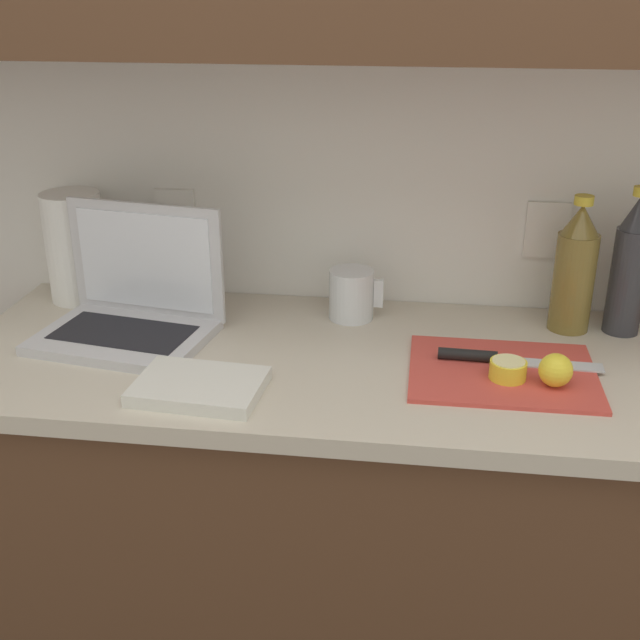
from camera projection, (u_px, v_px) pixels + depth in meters
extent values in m
cube|color=white|center=(508.00, 111.00, 1.64)|extent=(5.20, 0.06, 2.60)
cube|color=white|center=(176.00, 216.00, 1.79)|extent=(0.09, 0.01, 0.12)
cube|color=white|center=(547.00, 230.00, 1.69)|extent=(0.09, 0.01, 0.12)
cube|color=brown|center=(481.00, 560.00, 1.69)|extent=(2.04, 0.57, 0.85)
cube|color=beige|center=(500.00, 374.00, 1.51)|extent=(2.11, 0.60, 0.03)
cube|color=silver|center=(124.00, 337.00, 1.60)|extent=(0.36, 0.29, 0.02)
cube|color=black|center=(123.00, 332.00, 1.60)|extent=(0.29, 0.18, 0.00)
cube|color=silver|center=(146.00, 260.00, 1.65)|extent=(0.34, 0.06, 0.24)
cube|color=white|center=(145.00, 261.00, 1.65)|extent=(0.29, 0.05, 0.20)
cube|color=#D1473D|center=(504.00, 372.00, 1.47)|extent=(0.34, 0.27, 0.01)
cube|color=silver|center=(550.00, 365.00, 1.49)|extent=(0.19, 0.04, 0.00)
cylinder|color=black|center=(467.00, 354.00, 1.51)|extent=(0.11, 0.03, 0.02)
cylinder|color=yellow|center=(508.00, 370.00, 1.44)|extent=(0.07, 0.07, 0.03)
cylinder|color=#F4EAA3|center=(509.00, 361.00, 1.43)|extent=(0.06, 0.06, 0.00)
sphere|color=yellow|center=(556.00, 370.00, 1.41)|extent=(0.06, 0.06, 0.06)
cylinder|color=#333338|center=(627.00, 282.00, 1.61)|extent=(0.07, 0.07, 0.22)
cone|color=#333338|center=(639.00, 213.00, 1.55)|extent=(0.07, 0.07, 0.07)
cylinder|color=olive|center=(573.00, 283.00, 1.62)|extent=(0.08, 0.08, 0.20)
cone|color=olive|center=(582.00, 220.00, 1.57)|extent=(0.07, 0.07, 0.06)
cylinder|color=gold|center=(584.00, 200.00, 1.56)|extent=(0.04, 0.04, 0.02)
cylinder|color=silver|center=(351.00, 294.00, 1.70)|extent=(0.09, 0.09, 0.11)
cube|color=silver|center=(379.00, 293.00, 1.69)|extent=(0.02, 0.01, 0.06)
cylinder|color=white|center=(75.00, 247.00, 1.77)|extent=(0.13, 0.13, 0.24)
cube|color=silver|center=(199.00, 387.00, 1.40)|extent=(0.23, 0.18, 0.02)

